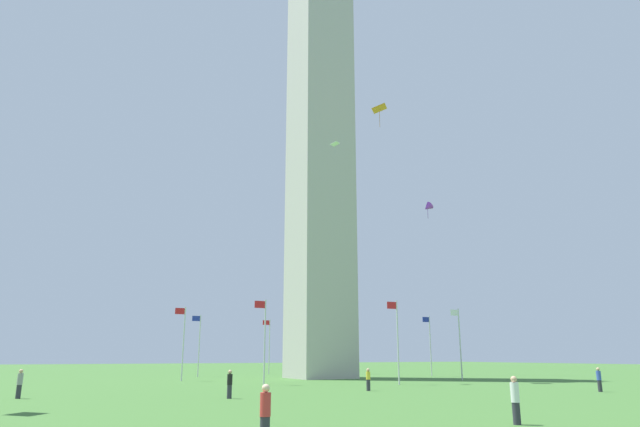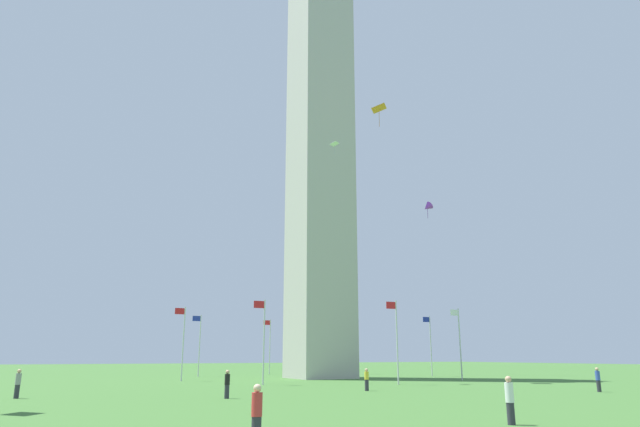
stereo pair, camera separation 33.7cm
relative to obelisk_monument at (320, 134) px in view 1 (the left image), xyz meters
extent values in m
plane|color=#3D6B2D|center=(0.00, 0.00, -29.79)|extent=(260.00, 260.00, 0.00)
cube|color=#B7B2A8|center=(0.00, 0.00, -3.57)|extent=(6.55, 6.55, 52.42)
cylinder|color=silver|center=(15.78, 0.00, -26.06)|extent=(0.14, 0.14, 7.45)
cube|color=red|center=(16.33, 0.00, -22.78)|extent=(1.00, 0.03, 0.64)
cylinder|color=silver|center=(11.16, 11.16, -26.06)|extent=(0.14, 0.14, 7.45)
cube|color=red|center=(11.71, 11.16, -22.78)|extent=(1.00, 0.03, 0.64)
cylinder|color=silver|center=(0.00, 15.78, -26.06)|extent=(0.14, 0.14, 7.45)
cube|color=red|center=(0.55, 15.78, -22.78)|extent=(1.00, 0.03, 0.64)
cylinder|color=silver|center=(-11.16, 11.16, -26.06)|extent=(0.14, 0.14, 7.45)
cube|color=white|center=(-10.61, 11.16, -22.78)|extent=(1.00, 0.03, 0.64)
cylinder|color=silver|center=(-15.78, 0.00, -26.06)|extent=(0.14, 0.14, 7.45)
cube|color=#1E2D99|center=(-15.23, 0.00, -22.78)|extent=(1.00, 0.03, 0.64)
cylinder|color=silver|center=(-11.16, -11.16, -26.06)|extent=(0.14, 0.14, 7.45)
cube|color=#1E2D99|center=(-10.61, -11.16, -22.78)|extent=(1.00, 0.03, 0.64)
cylinder|color=silver|center=(0.00, -15.78, -26.06)|extent=(0.14, 0.14, 7.45)
cube|color=red|center=(0.55, -15.78, -22.78)|extent=(1.00, 0.03, 0.64)
cylinder|color=silver|center=(11.16, -11.16, -26.06)|extent=(0.14, 0.14, 7.45)
cube|color=#1E2D99|center=(11.71, -11.16, -22.78)|extent=(1.00, 0.03, 0.64)
cylinder|color=red|center=(23.55, 43.26, -28.65)|extent=(0.32, 0.32, 0.67)
sphere|color=beige|center=(23.55, 43.26, -28.19)|extent=(0.24, 0.24, 0.24)
cylinder|color=#2D2D38|center=(18.82, 25.23, -29.39)|extent=(0.29, 0.29, 0.80)
cylinder|color=black|center=(18.82, 25.23, -28.67)|extent=(0.32, 0.32, 0.63)
sphere|color=tan|center=(18.82, 25.23, -28.24)|extent=(0.24, 0.24, 0.24)
cylinder|color=#2D2D38|center=(7.30, 22.44, -29.39)|extent=(0.29, 0.29, 0.80)
cylinder|color=yellow|center=(7.30, 22.44, -28.71)|extent=(0.32, 0.32, 0.56)
sphere|color=tan|center=(7.30, 22.44, -28.31)|extent=(0.24, 0.24, 0.24)
cylinder|color=#2D2D38|center=(13.22, 42.79, -29.39)|extent=(0.29, 0.29, 0.80)
cylinder|color=white|center=(13.22, 42.79, -28.62)|extent=(0.32, 0.32, 0.73)
sphere|color=tan|center=(13.22, 42.79, -28.14)|extent=(0.24, 0.24, 0.24)
cylinder|color=#2D2D38|center=(30.21, 19.53, -29.39)|extent=(0.29, 0.29, 0.80)
cylinder|color=gray|center=(30.21, 19.53, -28.65)|extent=(0.32, 0.32, 0.68)
sphere|color=tan|center=(30.21, 19.53, -28.19)|extent=(0.24, 0.24, 0.24)
cylinder|color=#2D2D38|center=(-6.92, 30.90, -29.39)|extent=(0.29, 0.29, 0.80)
cylinder|color=#3851B2|center=(-6.92, 30.90, -28.66)|extent=(0.32, 0.32, 0.65)
sphere|color=tan|center=(-6.92, 30.90, -28.22)|extent=(0.24, 0.24, 0.24)
cube|color=orange|center=(-2.06, 10.66, -0.51)|extent=(2.17, 2.18, 0.50)
cylinder|color=#A75C15|center=(-2.06, 10.66, -1.77)|extent=(0.04, 0.04, 1.89)
cube|color=white|center=(3.49, 10.46, -5.62)|extent=(1.09, 1.09, 0.23)
cylinder|color=#A7A7A7|center=(3.49, 10.46, -6.27)|extent=(0.04, 0.04, 0.97)
cone|color=purple|center=(-7.95, 10.83, -11.28)|extent=(1.41, 1.17, 1.26)
cylinder|color=#67278E|center=(-7.95, 10.83, -12.03)|extent=(0.04, 0.04, 1.12)
camera|label=1|loc=(29.92, 59.49, -27.26)|focal=31.61mm
camera|label=2|loc=(29.61, 59.64, -27.26)|focal=31.61mm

